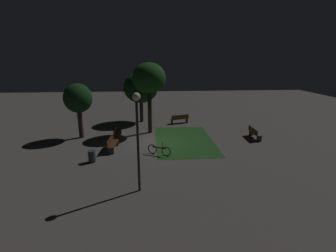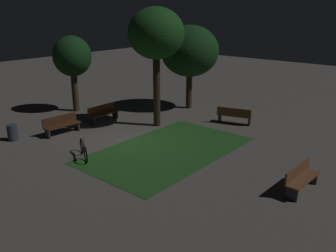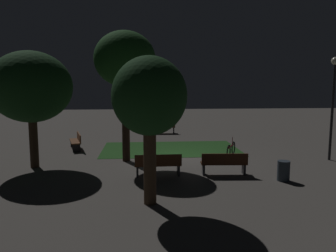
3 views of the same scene
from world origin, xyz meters
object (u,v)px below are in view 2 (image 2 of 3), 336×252
(bench_near_trees, at_px, (61,124))
(bench_corner, at_px, (301,177))
(bench_path_side, at_px, (103,113))
(tree_back_left, at_px, (72,57))
(trash_bin, at_px, (12,133))
(bicycle, at_px, (84,150))
(tree_back_right, at_px, (190,51))
(bench_back_row, at_px, (234,115))
(tree_tall_center, at_px, (156,35))

(bench_near_trees, xyz_separation_m, bench_corner, (-1.74, 11.01, 0.00))
(bench_path_side, relative_size, tree_back_left, 0.41)
(trash_bin, bearing_deg, bicycle, 101.21)
(bench_corner, height_order, tree_back_right, tree_back_right)
(tree_back_left, bearing_deg, bicycle, 56.00)
(bench_back_row, relative_size, trash_bin, 2.50)
(bench_near_trees, height_order, tree_back_right, tree_back_right)
(bicycle, bearing_deg, tree_tall_center, -173.60)
(bench_near_trees, distance_m, bicycle, 3.44)
(bicycle, bearing_deg, bench_back_row, 163.53)
(bench_corner, relative_size, tree_back_left, 0.42)
(tree_tall_center, height_order, tree_back_right, tree_tall_center)
(bench_path_side, height_order, tree_back_left, tree_back_left)
(bench_near_trees, bearing_deg, trash_bin, -25.27)
(tree_back_right, bearing_deg, bench_near_trees, -13.12)
(bench_back_row, xyz_separation_m, trash_bin, (8.76, -6.53, -0.11))
(bench_back_row, relative_size, bench_corner, 1.03)
(trash_bin, xyz_separation_m, bicycle, (-0.83, 4.18, -0.03))
(bench_path_side, bearing_deg, tree_back_left, -97.47)
(bench_back_row, relative_size, tree_back_right, 0.38)
(bench_path_side, relative_size, trash_bin, 2.43)
(tree_tall_center, bearing_deg, tree_back_left, -80.13)
(bench_near_trees, height_order, tree_back_left, tree_back_left)
(tree_tall_center, bearing_deg, bench_back_row, 134.12)
(bicycle, bearing_deg, bench_corner, 110.50)
(bench_corner, bearing_deg, bench_path_side, -94.43)
(bench_near_trees, height_order, bench_corner, same)
(tree_back_left, height_order, trash_bin, tree_back_left)
(bench_corner, bearing_deg, tree_back_left, -95.07)
(tree_tall_center, relative_size, trash_bin, 7.93)
(bench_near_trees, bearing_deg, tree_tall_center, 145.91)
(bench_back_row, height_order, tree_tall_center, tree_tall_center)
(bench_back_row, relative_size, bicycle, 1.24)
(tree_back_left, bearing_deg, bench_back_row, 114.13)
(bench_path_side, relative_size, bench_back_row, 0.97)
(tree_back_right, bearing_deg, bicycle, 8.98)
(bench_near_trees, relative_size, bicycle, 1.22)
(bench_path_side, relative_size, bicycle, 1.20)
(bench_path_side, distance_m, bench_near_trees, 2.59)
(bench_path_side, distance_m, tree_back_right, 6.25)
(tree_back_right, height_order, trash_bin, tree_back_right)
(trash_bin, distance_m, bicycle, 4.26)
(tree_back_right, bearing_deg, tree_back_left, -44.28)
(tree_back_left, height_order, tree_back_right, tree_back_right)
(bicycle, bearing_deg, tree_back_right, -171.02)
(bench_back_row, relative_size, tree_tall_center, 0.32)
(bench_path_side, distance_m, bench_corner, 11.04)
(bench_near_trees, bearing_deg, bench_path_side, -180.00)
(bicycle, bearing_deg, trash_bin, -78.79)
(bench_back_row, xyz_separation_m, tree_tall_center, (2.83, -2.92, 4.11))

